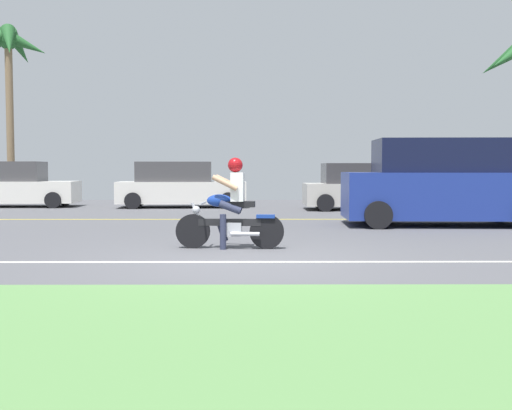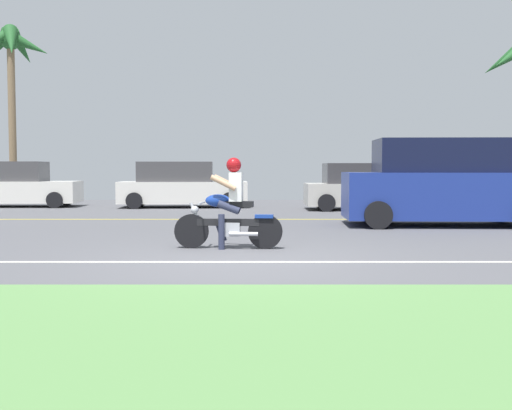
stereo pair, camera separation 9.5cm
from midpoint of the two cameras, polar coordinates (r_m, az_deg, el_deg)
The scene contains 10 objects.
ground at distance 12.36m, azimuth -1.28°, elevation -3.15°, with size 56.00×30.00×0.04m, color #545459.
grass_median at distance 5.36m, azimuth -2.51°, elevation -11.27°, with size 56.00×3.80×0.06m, color #5B8C4C.
lane_line_near at distance 9.29m, azimuth -1.58°, elevation -5.17°, with size 50.40×0.12×0.01m, color silver.
lane_line_far at distance 16.96m, azimuth -1.03°, elevation -1.30°, with size 50.40×0.12×0.01m, color yellow.
motorcyclist at distance 10.79m, azimuth -2.57°, elevation -0.48°, with size 1.87×0.61×1.56m.
suv_nearby at distance 15.77m, azimuth 16.54°, elevation 1.85°, with size 4.94×2.29×2.08m.
parked_car_0 at distance 24.02m, azimuth -21.39°, elevation 1.63°, with size 4.48×1.95×1.61m.
parked_car_1 at distance 22.27m, azimuth -7.06°, elevation 1.71°, with size 4.54×2.01×1.60m.
parked_car_2 at distance 21.18m, azimuth 9.71°, elevation 1.53°, with size 4.18×2.02×1.54m.
palm_tree_0 at distance 27.03m, azimuth -21.61°, elevation 12.42°, with size 2.95×2.92×6.93m.
Camera 1 is at (0.15, -9.28, 1.38)m, focal length 44.13 mm.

